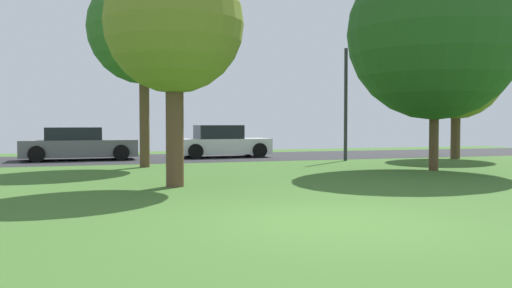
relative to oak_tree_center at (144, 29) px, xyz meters
The scene contains 9 objects.
ground_plane 12.45m from the oak_tree_center, 82.61° to the right, with size 44.00×44.00×0.00m, color #3D6628.
road_strip 6.72m from the oak_tree_center, 72.02° to the left, with size 44.00×6.40×0.01m, color #28282B.
oak_tree_center is the anchor object (origin of this frame).
maple_tree_far 13.14m from the oak_tree_center, ahead, with size 3.95×3.95×5.64m.
oak_tree_right 9.57m from the oak_tree_center, 25.75° to the right, with size 5.53×5.53×7.14m.
maple_tree_near 6.10m from the oak_tree_center, 90.10° to the right, with size 3.27×3.27×5.48m.
parked_car_grey 6.46m from the oak_tree_center, 115.43° to the left, with size 4.52×2.09×1.34m.
parked_car_white 7.22m from the oak_tree_center, 49.11° to the left, with size 4.06×1.97×1.42m.
street_lamp_post 8.46m from the oak_tree_center, ahead, with size 0.14×0.14×4.50m, color #2D2D33.
Camera 1 is at (-3.71, -7.41, 1.50)m, focal length 38.23 mm.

